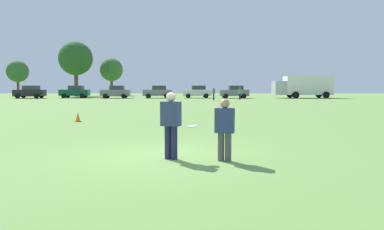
{
  "coord_description": "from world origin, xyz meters",
  "views": [
    {
      "loc": [
        0.59,
        -9.83,
        1.87
      ],
      "look_at": [
        0.8,
        2.02,
        0.92
      ],
      "focal_mm": 34.89,
      "sensor_mm": 36.0,
      "label": 1
    }
  ],
  "objects_px": {
    "box_truck": "(304,86)",
    "player_defender": "(225,126)",
    "parked_car_far_right": "(234,92)",
    "bystander_sideline_watcher": "(240,93)",
    "parked_car_center": "(116,92)",
    "bystander_far_jogger": "(214,93)",
    "parked_car_mid_right": "(158,92)",
    "parked_car_near_right": "(197,92)",
    "traffic_cone": "(78,117)",
    "frisbee": "(192,126)",
    "parked_car_mid_left": "(75,92)",
    "player_thrower": "(171,122)",
    "parked_car_near_left": "(30,92)"
  },
  "relations": [
    {
      "from": "frisbee",
      "to": "parked_car_mid_left",
      "type": "distance_m",
      "value": 49.02
    },
    {
      "from": "box_truck",
      "to": "parked_car_mid_right",
      "type": "bearing_deg",
      "value": 179.65
    },
    {
      "from": "parked_car_mid_left",
      "to": "parked_car_center",
      "type": "height_order",
      "value": "same"
    },
    {
      "from": "bystander_sideline_watcher",
      "to": "parked_car_near_right",
      "type": "bearing_deg",
      "value": 132.74
    },
    {
      "from": "traffic_cone",
      "to": "parked_car_far_right",
      "type": "distance_m",
      "value": 37.03
    },
    {
      "from": "traffic_cone",
      "to": "box_truck",
      "type": "distance_m",
      "value": 42.04
    },
    {
      "from": "parked_car_center",
      "to": "parked_car_far_right",
      "type": "bearing_deg",
      "value": -0.55
    },
    {
      "from": "frisbee",
      "to": "traffic_cone",
      "type": "xyz_separation_m",
      "value": [
        -5.71,
        10.07,
        -0.63
      ]
    },
    {
      "from": "player_thrower",
      "to": "bystander_sideline_watcher",
      "type": "bearing_deg",
      "value": 79.25
    },
    {
      "from": "player_thrower",
      "to": "parked_car_far_right",
      "type": "xyz_separation_m",
      "value": [
        7.45,
        44.69,
        -0.03
      ]
    },
    {
      "from": "bystander_sideline_watcher",
      "to": "box_truck",
      "type": "bearing_deg",
      "value": 28.19
    },
    {
      "from": "player_defender",
      "to": "frisbee",
      "type": "xyz_separation_m",
      "value": [
        -0.81,
        0.06,
        -0.0
      ]
    },
    {
      "from": "parked_car_center",
      "to": "parked_car_near_right",
      "type": "relative_size",
      "value": 1.0
    },
    {
      "from": "traffic_cone",
      "to": "bystander_far_jogger",
      "type": "distance_m",
      "value": 28.5
    },
    {
      "from": "parked_car_mid_left",
      "to": "bystander_sideline_watcher",
      "type": "xyz_separation_m",
      "value": [
        23.48,
        -6.28,
        -0.04
      ]
    },
    {
      "from": "parked_car_center",
      "to": "bystander_far_jogger",
      "type": "xyz_separation_m",
      "value": [
        13.61,
        -7.95,
        -0.01
      ]
    },
    {
      "from": "frisbee",
      "to": "parked_car_mid_right",
      "type": "distance_m",
      "value": 45.64
    },
    {
      "from": "frisbee",
      "to": "parked_car_near_right",
      "type": "distance_m",
      "value": 45.81
    },
    {
      "from": "traffic_cone",
      "to": "parked_car_mid_left",
      "type": "xyz_separation_m",
      "value": [
        -10.76,
        36.09,
        0.69
      ]
    },
    {
      "from": "player_thrower",
      "to": "parked_car_near_left",
      "type": "xyz_separation_m",
      "value": [
        -21.94,
        44.51,
        -0.03
      ]
    },
    {
      "from": "box_truck",
      "to": "player_defender",
      "type": "bearing_deg",
      "value": -109.81
    },
    {
      "from": "player_thrower",
      "to": "parked_car_center",
      "type": "relative_size",
      "value": 0.4
    },
    {
      "from": "player_thrower",
      "to": "parked_car_far_right",
      "type": "relative_size",
      "value": 0.4
    },
    {
      "from": "parked_car_far_right",
      "to": "bystander_sideline_watcher",
      "type": "distance_m",
      "value": 5.0
    },
    {
      "from": "player_defender",
      "to": "parked_car_mid_left",
      "type": "bearing_deg",
      "value": 110.5
    },
    {
      "from": "traffic_cone",
      "to": "bystander_sideline_watcher",
      "type": "height_order",
      "value": "bystander_sideline_watcher"
    },
    {
      "from": "bystander_sideline_watcher",
      "to": "player_thrower",
      "type": "bearing_deg",
      "value": -100.75
    },
    {
      "from": "frisbee",
      "to": "parked_car_mid_left",
      "type": "bearing_deg",
      "value": 109.64
    },
    {
      "from": "player_thrower",
      "to": "traffic_cone",
      "type": "relative_size",
      "value": 3.53
    },
    {
      "from": "player_defender",
      "to": "parked_car_near_left",
      "type": "relative_size",
      "value": 0.36
    },
    {
      "from": "parked_car_mid_left",
      "to": "parked_car_near_right",
      "type": "bearing_deg",
      "value": -1.2
    },
    {
      "from": "player_defender",
      "to": "bystander_far_jogger",
      "type": "xyz_separation_m",
      "value": [
        2.54,
        37.15,
        0.06
      ]
    },
    {
      "from": "parked_car_mid_left",
      "to": "parked_car_mid_right",
      "type": "distance_m",
      "value": 12.3
    },
    {
      "from": "parked_car_mid_left",
      "to": "box_truck",
      "type": "bearing_deg",
      "value": -1.44
    },
    {
      "from": "frisbee",
      "to": "parked_car_mid_right",
      "type": "xyz_separation_m",
      "value": [
        -4.2,
        45.45,
        0.07
      ]
    },
    {
      "from": "player_thrower",
      "to": "box_truck",
      "type": "xyz_separation_m",
      "value": [
        17.68,
        45.12,
        0.8
      ]
    },
    {
      "from": "frisbee",
      "to": "parked_car_near_left",
      "type": "distance_m",
      "value": 50.02
    },
    {
      "from": "player_defender",
      "to": "parked_car_mid_right",
      "type": "relative_size",
      "value": 0.36
    },
    {
      "from": "bystander_sideline_watcher",
      "to": "parked_car_near_left",
      "type": "bearing_deg",
      "value": 170.71
    },
    {
      "from": "parked_car_near_right",
      "to": "bystander_sideline_watcher",
      "type": "distance_m",
      "value": 8.04
    },
    {
      "from": "traffic_cone",
      "to": "bystander_sideline_watcher",
      "type": "xyz_separation_m",
      "value": [
        12.72,
        29.8,
        0.66
      ]
    },
    {
      "from": "parked_car_far_right",
      "to": "parked_car_center",
      "type": "bearing_deg",
      "value": 179.45
    },
    {
      "from": "parked_car_mid_left",
      "to": "parked_car_center",
      "type": "xyz_separation_m",
      "value": [
        6.22,
        -1.12,
        0.0
      ]
    },
    {
      "from": "parked_car_far_right",
      "to": "player_thrower",
      "type": "bearing_deg",
      "value": -99.46
    },
    {
      "from": "player_thrower",
      "to": "parked_car_near_left",
      "type": "relative_size",
      "value": 0.4
    },
    {
      "from": "parked_car_far_right",
      "to": "frisbee",
      "type": "bearing_deg",
      "value": -98.77
    },
    {
      "from": "parked_car_far_right",
      "to": "traffic_cone",
      "type": "bearing_deg",
      "value": -109.95
    },
    {
      "from": "player_defender",
      "to": "parked_car_far_right",
      "type": "height_order",
      "value": "parked_car_far_right"
    },
    {
      "from": "parked_car_center",
      "to": "bystander_sideline_watcher",
      "type": "xyz_separation_m",
      "value": [
        17.27,
        -5.16,
        -0.04
      ]
    },
    {
      "from": "parked_car_mid_right",
      "to": "parked_car_near_right",
      "type": "distance_m",
      "value": 5.76
    }
  ]
}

